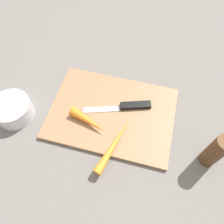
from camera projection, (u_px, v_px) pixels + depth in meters
The scene contains 7 objects.
ground_plane at pixel (112, 114), 0.66m from camera, with size 1.40×1.40×0.00m, color slate.
cutting_board at pixel (112, 113), 0.65m from camera, with size 0.36×0.26×0.01m, color #99704C.
knife at pixel (131, 106), 0.65m from camera, with size 0.20×0.08×0.01m.
carrot_short at pixel (88, 121), 0.62m from camera, with size 0.03×0.03×0.12m, color orange.
carrot_long at pixel (115, 144), 0.58m from camera, with size 0.02×0.02×0.18m, color orange.
small_bowl at pixel (13, 110), 0.63m from camera, with size 0.11×0.11×0.05m, color silver.
pepper_grinder at pixel (215, 151), 0.53m from camera, with size 0.04×0.04×0.12m, color brown.
Camera 1 is at (0.08, -0.31, 0.57)m, focal length 35.31 mm.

